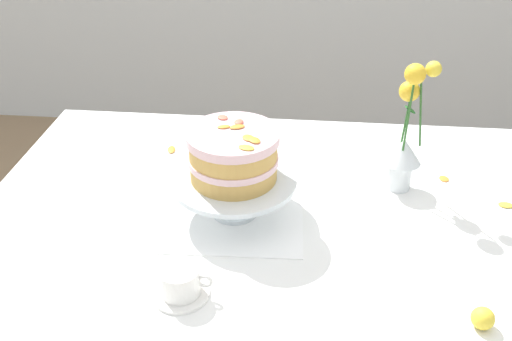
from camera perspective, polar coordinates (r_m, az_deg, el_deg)
dining_table at (r=1.36m, az=1.34°, el=-8.06°), size 1.40×1.00×0.74m
linen_napkin at (r=1.32m, az=-2.17°, el=-4.19°), size 0.33×0.33×0.00m
cake_stand at (r=1.28m, az=-2.25°, el=-1.24°), size 0.29×0.29×0.10m
layer_cake at (r=1.24m, az=-2.31°, el=1.70°), size 0.21×0.21×0.12m
flower_vase at (r=1.39m, az=15.02°, el=3.03°), size 0.10×0.09×0.34m
teacup at (r=1.11m, az=-7.74°, el=-11.34°), size 0.12×0.11×0.06m
fallen_rose at (r=1.12m, az=22.37°, el=-13.94°), size 0.14×0.14×0.04m
loose_petal_0 at (r=1.52m, az=18.68°, el=-0.80°), size 0.03×0.03×0.00m
loose_petal_1 at (r=1.47m, az=24.19°, el=-3.23°), size 0.04×0.03×0.01m
loose_petal_2 at (r=1.59m, az=-8.64°, el=2.14°), size 0.03×0.05×0.01m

